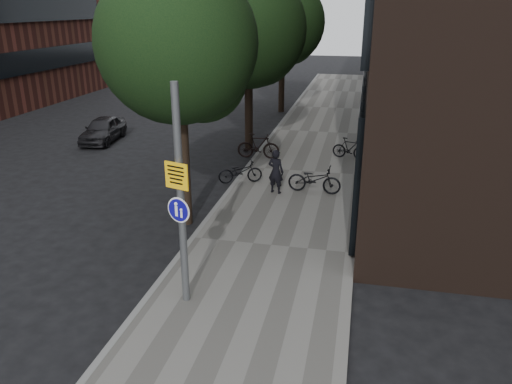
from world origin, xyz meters
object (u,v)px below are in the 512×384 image
(signpost, at_px, (181,198))
(pedestrian, at_px, (276,171))
(parked_bike_facade_near, at_px, (314,179))
(parked_car_near, at_px, (103,129))

(signpost, height_order, pedestrian, signpost)
(signpost, relative_size, parked_bike_facade_near, 2.60)
(pedestrian, bearing_deg, parked_car_near, -14.35)
(signpost, height_order, parked_car_near, signpost)
(pedestrian, height_order, parked_car_near, pedestrian)
(parked_bike_facade_near, xyz_separation_m, parked_car_near, (-10.84, 5.28, -0.01))
(parked_car_near, bearing_deg, parked_bike_facade_near, -32.41)
(signpost, height_order, parked_bike_facade_near, signpost)
(signpost, xyz_separation_m, parked_car_near, (-8.77, 12.65, -1.95))
(parked_bike_facade_near, bearing_deg, signpost, 168.97)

